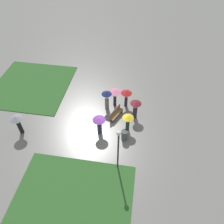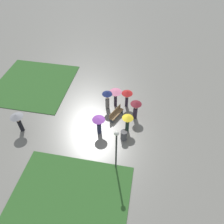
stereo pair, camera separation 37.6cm
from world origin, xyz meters
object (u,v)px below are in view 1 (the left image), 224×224
crowd_person_pink (115,94)px  crowd_person_purple (99,123)px  park_bench (116,113)px  lamp_post (118,146)px  lone_walker_far_path (17,121)px  crowd_person_maroon (135,108)px  crowd_person_yellow (128,120)px  crowd_person_red (126,94)px  trash_bin (124,135)px  crowd_person_navy (107,97)px

crowd_person_pink → crowd_person_purple: 3.65m
park_bench → lamp_post: bearing=-145.1°
crowd_person_purple → lone_walker_far_path: (-1.02, 6.62, 0.23)m
park_bench → lone_walker_far_path: lone_walker_far_path is taller
crowd_person_maroon → crowd_person_yellow: bearing=122.3°
lamp_post → crowd_person_red: lamp_post is taller
park_bench → crowd_person_pink: 1.82m
crowd_person_purple → crowd_person_yellow: bearing=-155.6°
park_bench → crowd_person_yellow: size_ratio=0.98×
trash_bin → lone_walker_far_path: 8.86m
crowd_person_pink → crowd_person_purple: crowd_person_pink is taller
crowd_person_purple → lone_walker_far_path: lone_walker_far_path is taller
crowd_person_yellow → crowd_person_maroon: crowd_person_maroon is taller
trash_bin → crowd_person_navy: bearing=31.3°
trash_bin → crowd_person_navy: 4.09m
crowd_person_navy → crowd_person_purple: (-3.09, 0.08, -0.10)m
crowd_person_yellow → crowd_person_purple: (-0.67, 2.30, -0.02)m
trash_bin → crowd_person_red: size_ratio=0.52×
crowd_person_navy → crowd_person_pink: size_ratio=1.07×
crowd_person_maroon → crowd_person_purple: size_ratio=1.04×
lamp_post → lone_walker_far_path: bearing=76.8°
crowd_person_red → crowd_person_purple: size_ratio=1.02×
lamp_post → crowd_person_purple: bearing=33.1°
lamp_post → trash_bin: 3.52m
trash_bin → crowd_person_purple: 2.30m
crowd_person_purple → crowd_person_navy: bearing=-83.2°
lamp_post → crowd_person_purple: size_ratio=2.33×
crowd_person_maroon → trash_bin: bearing=125.5°
lamp_post → crowd_person_navy: lamp_post is taller
crowd_person_red → crowd_person_maroon: bearing=-132.1°
crowd_person_yellow → crowd_person_pink: size_ratio=0.95×
crowd_person_red → lone_walker_far_path: size_ratio=0.93×
crowd_person_pink → crowd_person_yellow: bearing=28.9°
trash_bin → crowd_person_maroon: crowd_person_maroon is taller
park_bench → lone_walker_far_path: (-3.06, 7.70, 0.99)m
crowd_person_navy → crowd_person_yellow: bearing=-54.0°
park_bench → lone_walker_far_path: size_ratio=0.87×
lamp_post → crowd_person_yellow: 4.00m
park_bench → crowd_person_red: (1.62, -0.75, 0.96)m
crowd_person_purple → lone_walker_far_path: size_ratio=0.92×
crowd_person_red → crowd_person_maroon: 1.68m
lamp_post → crowd_person_navy: 6.57m
crowd_person_maroon → lamp_post: bearing=130.3°
park_bench → trash_bin: 2.61m
crowd_person_red → crowd_person_navy: crowd_person_navy is taller
trash_bin → lone_walker_far_path: size_ratio=0.49×
park_bench → crowd_person_red: 2.03m
crowd_person_red → lone_walker_far_path: 9.66m
trash_bin → crowd_person_maroon: size_ratio=0.51×
park_bench → crowd_person_navy: (1.05, 1.00, 0.85)m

